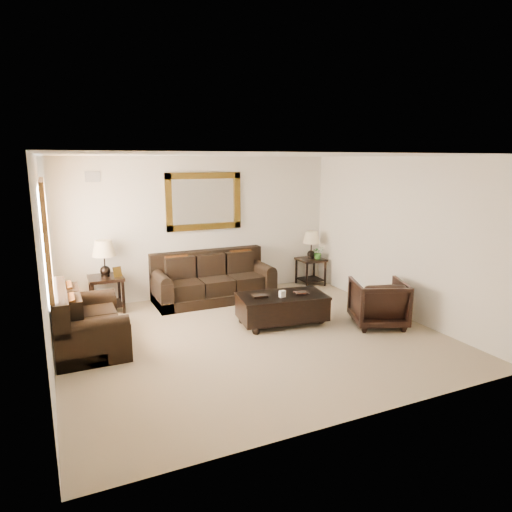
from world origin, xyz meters
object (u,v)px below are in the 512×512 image
end_table_left (105,265)px  end_table_right (311,250)px  coffee_table (282,306)px  armchair (378,300)px  sofa (213,283)px  loveseat (85,325)px

end_table_left → end_table_right: (4.20, 0.03, -0.08)m
coffee_table → armchair: armchair is taller
end_table_left → end_table_right: end_table_left is taller
sofa → coffee_table: 1.82m
sofa → coffee_table: bearing=-70.8°
loveseat → coffee_table: size_ratio=1.05×
loveseat → end_table_right: end_table_right is taller
end_table_left → loveseat: bearing=-107.7°
coffee_table → end_table_left: bearing=151.8°
end_table_right → sofa: bearing=-176.5°
loveseat → end_table_left: bearing=-17.7°
coffee_table → armchair: 1.56m
sofa → armchair: 3.13m
end_table_right → armchair: size_ratio=1.39×
loveseat → end_table_left: size_ratio=1.24×
loveseat → coffee_table: loveseat is taller
sofa → end_table_left: (-1.93, 0.11, 0.50)m
end_table_right → armchair: (-0.30, -2.57, -0.34)m
end_table_left → end_table_right: 4.20m
armchair → coffee_table: bearing=-6.0°
coffee_table → end_table_right: bearing=55.6°
end_table_left → coffee_table: end_table_left is taller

